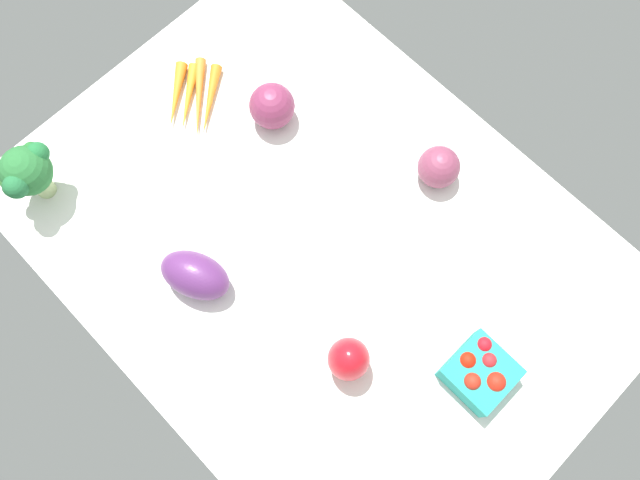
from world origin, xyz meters
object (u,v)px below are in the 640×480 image
Objects in this scene: carrot_bunch at (193,98)px; broccoli_head at (26,173)px; red_onion_near_basket at (272,106)px; bell_pepper_red at (349,359)px; berry_basket at (480,372)px; red_onion_center at (439,167)px; eggplant at (195,275)px.

carrot_bunch is 1.25× the size of broccoli_head.
red_onion_near_basket is at bearing 65.56° from broccoli_head.
berry_basket is at bearing 40.43° from bell_pepper_red.
carrot_bunch is at bearing 179.74° from berry_basket.
red_onion_near_basket reaches higher than red_onion_center.
red_onion_near_basket is (-40.86, 22.10, -0.99)cm from bell_pepper_red.
broccoli_head is at bearing -164.20° from bell_pepper_red.
carrot_bunch is 34.35cm from eggplant.
bell_pepper_red reaches higher than eggplant.
berry_basket is at bearing 22.04° from broccoli_head.
red_onion_center is 0.58× the size of broccoli_head.
broccoli_head reaches higher than red_onion_center.
bell_pepper_red is 0.85× the size of eggplant.
bell_pepper_red is at bearing -139.57° from berry_basket.
bell_pepper_red is at bearing -70.63° from red_onion_center.
red_onion_center is 69.13cm from broccoli_head.
bell_pepper_red is at bearing -14.52° from carrot_bunch.
broccoli_head is 42.64cm from red_onion_near_basket.
red_onion_near_basket reaches higher than carrot_bunch.
bell_pepper_red is at bearing -28.41° from red_onion_near_basket.
carrot_bunch is 1.66× the size of berry_basket.
eggplant reaches higher than berry_basket.
berry_basket is 48.31cm from eggplant.
broccoli_head is (-74.34, -30.09, 5.26)cm from berry_basket.
broccoli_head reaches higher than berry_basket.
red_onion_center is 45.31cm from eggplant.
carrot_bunch is 15.45cm from red_onion_near_basket.
berry_basket is (69.50, -0.31, 1.96)cm from carrot_bunch.
bell_pepper_red is (-15.91, -13.56, 2.06)cm from berry_basket.
red_onion_near_basket reaches higher than eggplant.
eggplant is at bearing -65.76° from red_onion_near_basket.
carrot_bunch is at bearing -153.34° from red_onion_center.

